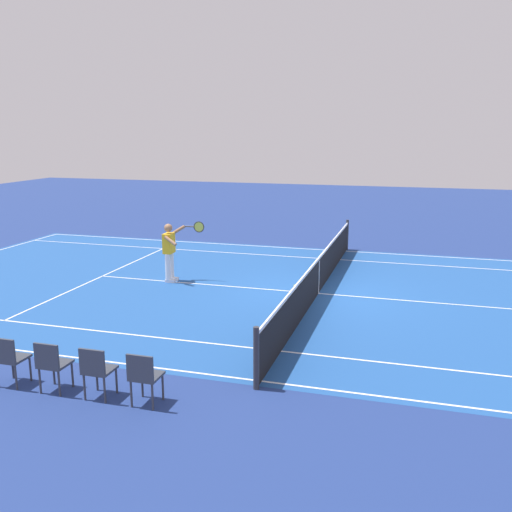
% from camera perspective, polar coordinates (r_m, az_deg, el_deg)
% --- Properties ---
extents(ground_plane, '(60.00, 60.00, 0.00)m').
position_cam_1_polar(ground_plane, '(14.85, 6.31, -3.80)').
color(ground_plane, navy).
extents(court_slab, '(24.20, 11.40, 0.00)m').
position_cam_1_polar(court_slab, '(14.85, 6.31, -3.80)').
color(court_slab, '#1E4C93').
rests_on(court_slab, ground_plane).
extents(court_line_markings, '(23.85, 11.05, 0.01)m').
position_cam_1_polar(court_line_markings, '(14.85, 6.31, -3.79)').
color(court_line_markings, white).
rests_on(court_line_markings, ground_plane).
extents(tennis_net, '(0.10, 11.70, 1.08)m').
position_cam_1_polar(tennis_net, '(14.72, 6.36, -1.97)').
color(tennis_net, '#2D2D33').
rests_on(tennis_net, ground_plane).
extents(tennis_player_near, '(1.05, 0.78, 1.70)m').
position_cam_1_polar(tennis_player_near, '(15.91, -8.69, 0.69)').
color(tennis_player_near, white).
rests_on(tennis_player_near, ground_plane).
extents(tennis_ball, '(0.07, 0.07, 0.07)m').
position_cam_1_polar(tennis_ball, '(15.40, 3.96, -3.03)').
color(tennis_ball, '#CCE01E').
rests_on(tennis_ball, ground_plane).
extents(spectator_chair_0, '(0.44, 0.44, 0.88)m').
position_cam_1_polar(spectator_chair_0, '(8.97, -11.30, -11.72)').
color(spectator_chair_0, '#38383D').
rests_on(spectator_chair_0, ground_plane).
extents(spectator_chair_1, '(0.44, 0.44, 0.88)m').
position_cam_1_polar(spectator_chair_1, '(9.36, -15.86, -10.92)').
color(spectator_chair_1, '#38383D').
rests_on(spectator_chair_1, ground_plane).
extents(spectator_chair_2, '(0.44, 0.44, 0.88)m').
position_cam_1_polar(spectator_chair_2, '(9.80, -20.01, -10.12)').
color(spectator_chair_2, '#38383D').
rests_on(spectator_chair_2, ground_plane).
extents(spectator_chair_3, '(0.44, 0.44, 0.88)m').
position_cam_1_polar(spectator_chair_3, '(10.28, -23.77, -9.35)').
color(spectator_chair_3, '#38383D').
rests_on(spectator_chair_3, ground_plane).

